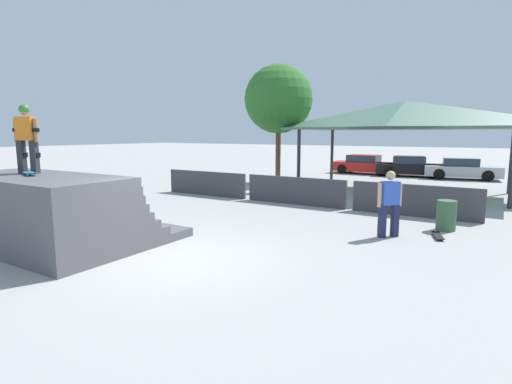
# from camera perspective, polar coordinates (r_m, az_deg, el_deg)

# --- Properties ---
(ground_plane) EXTENTS (160.00, 160.00, 0.00)m
(ground_plane) POSITION_cam_1_polar(r_m,az_deg,el_deg) (8.92, -11.16, -9.40)
(ground_plane) COLOR #A3A09B
(quarter_pipe_ramp) EXTENTS (4.76, 3.83, 1.72)m
(quarter_pipe_ramp) POSITION_cam_1_polar(r_m,az_deg,el_deg) (10.90, -27.34, -2.75)
(quarter_pipe_ramp) COLOR #565459
(quarter_pipe_ramp) RESTS_ON ground
(skater_on_deck) EXTENTS (0.71, 0.41, 1.67)m
(skater_on_deck) POSITION_cam_1_polar(r_m,az_deg,el_deg) (11.24, -29.98, 7.20)
(skater_on_deck) COLOR #2D2D33
(skater_on_deck) RESTS_ON quarter_pipe_ramp
(skateboard_on_deck) EXTENTS (0.86, 0.48, 0.09)m
(skateboard_on_deck) POSITION_cam_1_polar(r_m,az_deg,el_deg) (10.79, -29.64, 2.40)
(skateboard_on_deck) COLOR silver
(skateboard_on_deck) RESTS_ON quarter_pipe_ramp
(bystander_walking) EXTENTS (0.56, 0.58, 1.74)m
(bystander_walking) POSITION_cam_1_polar(r_m,az_deg,el_deg) (10.93, 18.53, -1.16)
(bystander_walking) COLOR #1E2347
(bystander_walking) RESTS_ON ground
(skateboard_on_ground) EXTENTS (0.43, 0.84, 0.09)m
(skateboard_on_ground) POSITION_cam_1_polar(r_m,az_deg,el_deg) (11.51, 24.52, -5.66)
(skateboard_on_ground) COLOR blue
(skateboard_on_ground) RESTS_ON ground
(barrier_fence) EXTENTS (12.73, 0.12, 1.05)m
(barrier_fence) POSITION_cam_1_polar(r_m,az_deg,el_deg) (15.34, 5.58, 0.19)
(barrier_fence) COLOR #3D3D42
(barrier_fence) RESTS_ON ground
(pavilion_shelter) EXTENTS (9.95, 5.01, 4.15)m
(pavilion_shelter) POSITION_cam_1_polar(r_m,az_deg,el_deg) (19.47, 20.53, 10.22)
(pavilion_shelter) COLOR #2D2D33
(pavilion_shelter) RESTS_ON ground
(tree_beside_pavilion) EXTENTS (3.69, 3.69, 6.38)m
(tree_beside_pavilion) POSITION_cam_1_polar(r_m,az_deg,el_deg) (22.17, 3.23, 13.08)
(tree_beside_pavilion) COLOR brown
(tree_beside_pavilion) RESTS_ON ground
(trash_bin) EXTENTS (0.52, 0.52, 0.85)m
(trash_bin) POSITION_cam_1_polar(r_m,az_deg,el_deg) (12.38, 25.54, -3.04)
(trash_bin) COLOR #385B3D
(trash_bin) RESTS_ON ground
(parked_car_red) EXTENTS (4.34, 1.82, 1.27)m
(parked_car_red) POSITION_cam_1_polar(r_m,az_deg,el_deg) (27.95, 15.28, 3.77)
(parked_car_red) COLOR red
(parked_car_red) RESTS_ON ground
(parked_car_black) EXTENTS (4.39, 2.53, 1.27)m
(parked_car_black) POSITION_cam_1_polar(r_m,az_deg,el_deg) (27.14, 21.16, 3.37)
(parked_car_black) COLOR black
(parked_car_black) RESTS_ON ground
(parked_car_silver) EXTENTS (4.31, 2.26, 1.27)m
(parked_car_silver) POSITION_cam_1_polar(r_m,az_deg,el_deg) (26.63, 27.33, 2.92)
(parked_car_silver) COLOR #A8AAAF
(parked_car_silver) RESTS_ON ground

